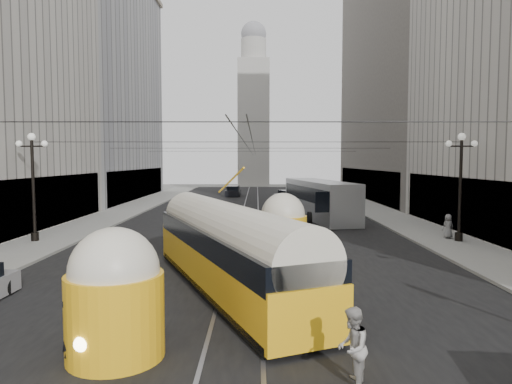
{
  "coord_description": "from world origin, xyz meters",
  "views": [
    {
      "loc": [
        0.6,
        -8.81,
        4.93
      ],
      "look_at": [
        0.56,
        13.19,
        3.39
      ],
      "focal_mm": 32.0,
      "sensor_mm": 36.0,
      "label": 1
    }
  ],
  "objects_px": {
    "pedestrian_crossing_a": "(72,333)",
    "pedestrian_sidewalk_right": "(448,226)",
    "city_bus": "(319,198)",
    "streetcar": "(228,248)",
    "pedestrian_crossing_b": "(352,348)"
  },
  "relations": [
    {
      "from": "pedestrian_crossing_b",
      "to": "pedestrian_crossing_a",
      "type": "bearing_deg",
      "value": -79.54
    },
    {
      "from": "pedestrian_crossing_a",
      "to": "pedestrian_sidewalk_right",
      "type": "xyz_separation_m",
      "value": [
        16.12,
        17.12,
        0.06
      ]
    },
    {
      "from": "pedestrian_crossing_a",
      "to": "pedestrian_sidewalk_right",
      "type": "distance_m",
      "value": 23.52
    },
    {
      "from": "pedestrian_crossing_a",
      "to": "pedestrian_crossing_b",
      "type": "xyz_separation_m",
      "value": [
        6.47,
        -0.95,
        0.05
      ]
    },
    {
      "from": "city_bus",
      "to": "pedestrian_crossing_b",
      "type": "height_order",
      "value": "city_bus"
    },
    {
      "from": "pedestrian_sidewalk_right",
      "to": "city_bus",
      "type": "bearing_deg",
      "value": -71.73
    },
    {
      "from": "pedestrian_sidewalk_right",
      "to": "pedestrian_crossing_a",
      "type": "bearing_deg",
      "value": 33.53
    },
    {
      "from": "pedestrian_crossing_b",
      "to": "streetcar",
      "type": "bearing_deg",
      "value": -137.99
    },
    {
      "from": "streetcar",
      "to": "pedestrian_crossing_a",
      "type": "relative_size",
      "value": 8.57
    },
    {
      "from": "pedestrian_crossing_a",
      "to": "pedestrian_sidewalk_right",
      "type": "relative_size",
      "value": 1.11
    },
    {
      "from": "city_bus",
      "to": "pedestrian_crossing_a",
      "type": "height_order",
      "value": "city_bus"
    },
    {
      "from": "pedestrian_sidewalk_right",
      "to": "pedestrian_crossing_b",
      "type": "bearing_deg",
      "value": 48.7
    },
    {
      "from": "pedestrian_crossing_a",
      "to": "pedestrian_crossing_b",
      "type": "relative_size",
      "value": 0.94
    },
    {
      "from": "city_bus",
      "to": "pedestrian_sidewalk_right",
      "type": "relative_size",
      "value": 8.7
    },
    {
      "from": "streetcar",
      "to": "pedestrian_crossing_a",
      "type": "distance_m",
      "value": 7.28
    }
  ]
}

